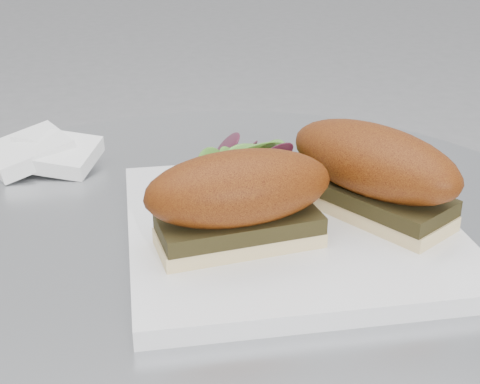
# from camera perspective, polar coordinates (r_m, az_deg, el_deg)

# --- Properties ---
(plate) EXTENTS (0.29, 0.29, 0.02)m
(plate) POSITION_cam_1_polar(r_m,az_deg,el_deg) (0.59, 4.25, -3.05)
(plate) COLOR white
(plate) RESTS_ON table
(sandwich_left) EXTENTS (0.16, 0.08, 0.08)m
(sandwich_left) POSITION_cam_1_polar(r_m,az_deg,el_deg) (0.53, -0.06, -0.53)
(sandwich_left) COLOR beige
(sandwich_left) RESTS_ON plate
(sandwich_right) EXTENTS (0.15, 0.19, 0.08)m
(sandwich_right) POSITION_cam_1_polar(r_m,az_deg,el_deg) (0.59, 11.22, 1.91)
(sandwich_right) COLOR beige
(sandwich_right) RESTS_ON plate
(salad) EXTENTS (0.13, 0.13, 0.05)m
(salad) POSITION_cam_1_polar(r_m,az_deg,el_deg) (0.63, 1.23, 2.29)
(salad) COLOR #4D9631
(salad) RESTS_ON plate
(napkin) EXTENTS (0.12, 0.12, 0.02)m
(napkin) POSITION_cam_1_polar(r_m,az_deg,el_deg) (0.76, -16.15, 2.70)
(napkin) COLOR white
(napkin) RESTS_ON table
(saucer) EXTENTS (0.12, 0.12, 0.01)m
(saucer) POSITION_cam_1_polar(r_m,az_deg,el_deg) (0.78, 10.67, 3.54)
(saucer) COLOR white
(saucer) RESTS_ON table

